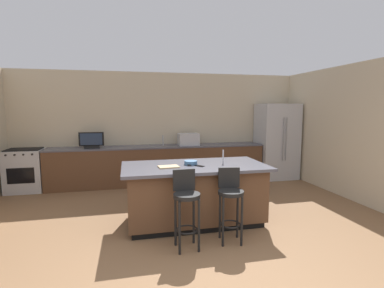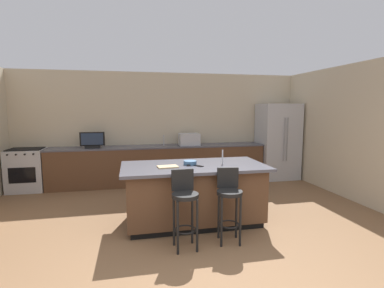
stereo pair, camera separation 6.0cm
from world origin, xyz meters
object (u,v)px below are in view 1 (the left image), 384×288
(bar_stool_left, at_px, (186,202))
(kitchen_island, at_px, (195,193))
(cell_phone, at_px, (199,166))
(refrigerator, at_px, (276,141))
(microwave, at_px, (188,139))
(bar_stool_right, at_px, (230,198))
(tv_monitor, at_px, (91,141))
(tv_remote, at_px, (188,165))
(cutting_board, at_px, (169,167))
(fruit_bowl, at_px, (191,163))
(range_oven, at_px, (26,170))

(bar_stool_left, bearing_deg, kitchen_island, 66.95)
(bar_stool_left, bearing_deg, cell_phone, 60.52)
(refrigerator, bearing_deg, bar_stool_left, -133.31)
(microwave, bearing_deg, cell_phone, -98.28)
(bar_stool_right, relative_size, cell_phone, 6.58)
(tv_monitor, bearing_deg, refrigerator, -0.21)
(microwave, bearing_deg, bar_stool_right, -91.89)
(refrigerator, relative_size, cell_phone, 12.63)
(tv_remote, bearing_deg, kitchen_island, -9.40)
(microwave, bearing_deg, tv_monitor, -178.65)
(cell_phone, bearing_deg, microwave, 48.77)
(tv_remote, height_order, cutting_board, tv_remote)
(fruit_bowl, height_order, cell_phone, fruit_bowl)
(bar_stool_right, xyz_separation_m, tv_remote, (-0.42, 0.72, 0.33))
(bar_stool_right, height_order, tv_remote, bar_stool_right)
(range_oven, height_order, tv_monitor, tv_monitor)
(refrigerator, relative_size, tv_monitor, 3.59)
(refrigerator, xyz_separation_m, tv_remote, (-2.81, -2.40, -0.02))
(microwave, distance_m, cutting_board, 2.70)
(bar_stool_left, bearing_deg, tv_remote, 73.96)
(refrigerator, bearing_deg, kitchen_island, -138.40)
(bar_stool_right, height_order, cell_phone, bar_stool_right)
(bar_stool_left, relative_size, fruit_bowl, 5.00)
(tv_monitor, distance_m, fruit_bowl, 2.94)
(bar_stool_left, bearing_deg, refrigerator, 44.23)
(tv_remote, bearing_deg, refrigerator, 31.35)
(refrigerator, height_order, bar_stool_right, refrigerator)
(tv_monitor, xyz_separation_m, tv_remote, (1.67, -2.42, -0.14))
(bar_stool_left, distance_m, tv_remote, 0.86)
(bar_stool_right, relative_size, cutting_board, 3.33)
(refrigerator, xyz_separation_m, bar_stool_right, (-2.39, -3.13, -0.35))
(bar_stool_right, bearing_deg, range_oven, 146.18)
(kitchen_island, height_order, fruit_bowl, fruit_bowl)
(cell_phone, height_order, cutting_board, cutting_board)
(cutting_board, bearing_deg, tv_remote, 16.43)
(refrigerator, relative_size, tv_remote, 11.15)
(tv_monitor, height_order, tv_remote, tv_monitor)
(refrigerator, distance_m, range_oven, 5.89)
(microwave, relative_size, tv_remote, 2.82)
(kitchen_island, relative_size, tv_remote, 12.92)
(cell_phone, distance_m, cutting_board, 0.47)
(tv_monitor, xyz_separation_m, bar_stool_left, (1.49, -3.20, -0.46))
(kitchen_island, height_order, tv_remote, tv_remote)
(cell_phone, bearing_deg, bar_stool_right, -99.15)
(fruit_bowl, xyz_separation_m, cell_phone, (0.10, -0.15, -0.03))
(fruit_bowl, bearing_deg, range_oven, 141.96)
(range_oven, xyz_separation_m, bar_stool_left, (2.87, -3.25, 0.15))
(cutting_board, bearing_deg, bar_stool_left, -79.68)
(tv_monitor, relative_size, fruit_bowl, 2.63)
(kitchen_island, distance_m, bar_stool_left, 0.84)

